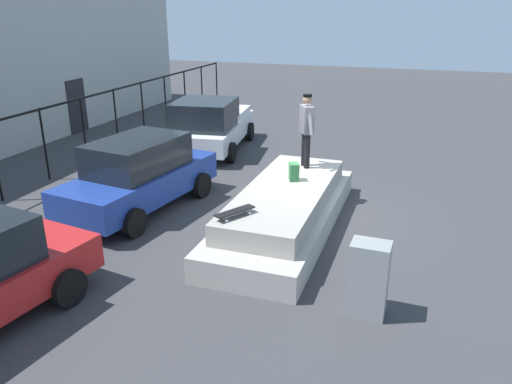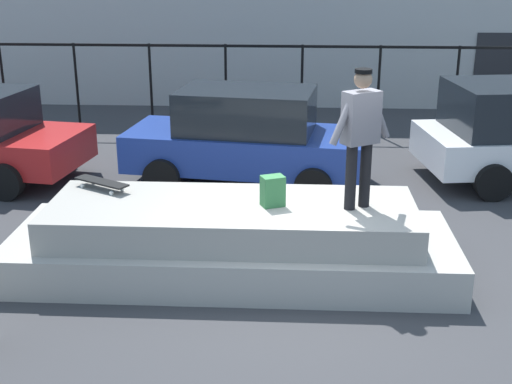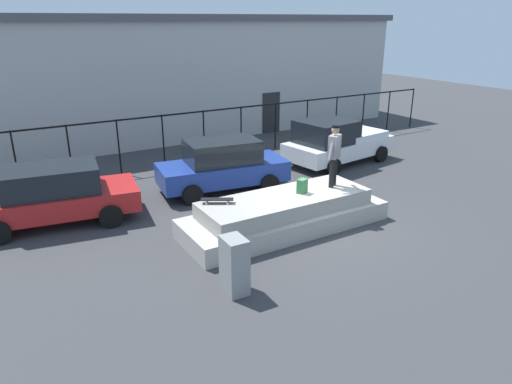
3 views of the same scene
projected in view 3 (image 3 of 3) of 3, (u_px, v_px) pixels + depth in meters
ground_plane at (320, 225)px, 13.10m from camera, size 60.00×60.00×0.00m
concrete_ledge at (285, 214)px, 12.79m from camera, size 5.76×2.02×0.94m
skateboarder at (334, 152)px, 12.99m from camera, size 0.81×0.54×1.75m
skateboard at (217, 200)px, 12.07m from camera, size 0.83×0.59×0.12m
backpack at (302, 186)px, 12.76m from camera, size 0.34×0.30×0.40m
car_red_sedan_near at (53, 194)px, 13.01m from camera, size 4.72×2.58×1.64m
car_blue_sedan_mid at (223, 165)px, 15.49m from camera, size 4.41×2.39×1.73m
car_white_pickup_far at (336, 141)px, 18.45m from camera, size 4.75×2.68×1.79m
utility_box at (234, 265)px, 9.71m from camera, size 0.46×0.61×1.24m
fence_row at (204, 127)px, 18.70m from camera, size 24.06×0.06×2.03m
warehouse_building at (148, 75)px, 23.27m from camera, size 25.48×7.41×5.62m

